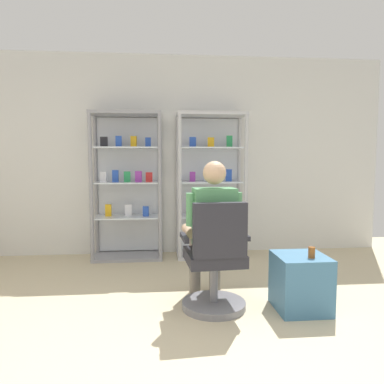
{
  "coord_description": "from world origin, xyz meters",
  "views": [
    {
      "loc": [
        -0.16,
        -2.11,
        1.31
      ],
      "look_at": [
        0.16,
        1.28,
        1.0
      ],
      "focal_mm": 34.38,
      "sensor_mm": 36.0,
      "label": 1
    }
  ],
  "objects_px": {
    "seated_shopkeeper": "(211,226)",
    "office_chair": "(215,266)",
    "display_cabinet_right": "(210,185)",
    "storage_crate": "(300,282)",
    "tea_glass": "(312,252)",
    "display_cabinet_left": "(127,185)"
  },
  "relations": [
    {
      "from": "display_cabinet_right",
      "to": "office_chair",
      "type": "distance_m",
      "value": 1.94
    },
    {
      "from": "display_cabinet_left",
      "to": "display_cabinet_right",
      "type": "distance_m",
      "value": 1.1
    },
    {
      "from": "display_cabinet_left",
      "to": "office_chair",
      "type": "distance_m",
      "value": 2.12
    },
    {
      "from": "seated_shopkeeper",
      "to": "storage_crate",
      "type": "xyz_separation_m",
      "value": [
        0.75,
        -0.21,
        -0.47
      ]
    },
    {
      "from": "storage_crate",
      "to": "display_cabinet_right",
      "type": "bearing_deg",
      "value": 105.46
    },
    {
      "from": "display_cabinet_right",
      "to": "tea_glass",
      "type": "relative_size",
      "value": 20.55
    },
    {
      "from": "display_cabinet_left",
      "to": "display_cabinet_right",
      "type": "relative_size",
      "value": 1.0
    },
    {
      "from": "office_chair",
      "to": "storage_crate",
      "type": "xyz_separation_m",
      "value": [
        0.74,
        -0.04,
        -0.15
      ]
    },
    {
      "from": "display_cabinet_left",
      "to": "display_cabinet_right",
      "type": "xyz_separation_m",
      "value": [
        1.1,
        0.0,
        -0.01
      ]
    },
    {
      "from": "seated_shopkeeper",
      "to": "display_cabinet_right",
      "type": "bearing_deg",
      "value": 82.23
    },
    {
      "from": "tea_glass",
      "to": "office_chair",
      "type": "bearing_deg",
      "value": 170.62
    },
    {
      "from": "display_cabinet_left",
      "to": "storage_crate",
      "type": "distance_m",
      "value": 2.59
    },
    {
      "from": "seated_shopkeeper",
      "to": "office_chair",
      "type": "bearing_deg",
      "value": -86.11
    },
    {
      "from": "office_chair",
      "to": "tea_glass",
      "type": "relative_size",
      "value": 10.39
    },
    {
      "from": "office_chair",
      "to": "tea_glass",
      "type": "bearing_deg",
      "value": -9.38
    },
    {
      "from": "display_cabinet_right",
      "to": "office_chair",
      "type": "xyz_separation_m",
      "value": [
        -0.22,
        -1.84,
        -0.57
      ]
    },
    {
      "from": "display_cabinet_left",
      "to": "storage_crate",
      "type": "xyz_separation_m",
      "value": [
        1.62,
        -1.88,
        -0.73
      ]
    },
    {
      "from": "display_cabinet_right",
      "to": "storage_crate",
      "type": "height_order",
      "value": "display_cabinet_right"
    },
    {
      "from": "display_cabinet_right",
      "to": "storage_crate",
      "type": "xyz_separation_m",
      "value": [
        0.52,
        -1.89,
        -0.72
      ]
    },
    {
      "from": "office_chair",
      "to": "storage_crate",
      "type": "relative_size",
      "value": 1.99
    },
    {
      "from": "seated_shopkeeper",
      "to": "tea_glass",
      "type": "distance_m",
      "value": 0.88
    },
    {
      "from": "display_cabinet_right",
      "to": "seated_shopkeeper",
      "type": "distance_m",
      "value": 1.71
    }
  ]
}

